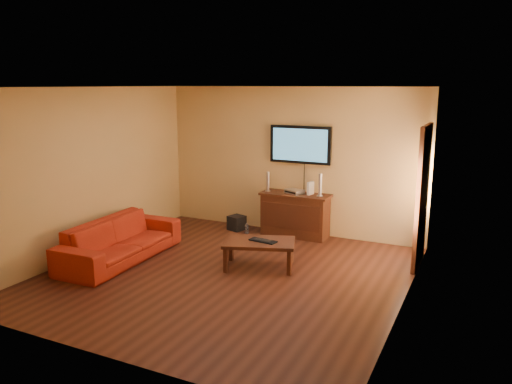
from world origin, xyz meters
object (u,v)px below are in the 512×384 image
Objects in this scene: speaker_left at (268,182)px; keyboard at (263,241)px; av_receiver at (294,191)px; game_console at (311,188)px; media_console at (295,215)px; bottle at (247,229)px; sofa at (120,233)px; speaker_right at (320,186)px; television at (300,145)px; coffee_table at (259,244)px; subwoofer at (237,223)px.

keyboard is at bearing -67.92° from speaker_left.
av_receiver is 0.72× the size of keyboard.
game_console reaches higher than av_receiver.
media_console is 6.35× the size of bottle.
sofa reaches higher than keyboard.
media_console is 0.74m from speaker_right.
av_receiver is (2.02, 2.40, 0.40)m from sofa.
av_receiver is (-0.02, 0.01, 0.43)m from media_console.
game_console is (0.27, -0.16, -0.75)m from television.
av_receiver is (-0.13, 1.78, 0.46)m from coffee_table.
sofa is 5.01× the size of keyboard.
keyboard is (1.03, -1.50, 0.34)m from bottle.
subwoofer is at bearing -173.97° from media_console.
subwoofer is (-1.61, -0.12, -0.84)m from speaker_right.
bottle is (-0.97, 1.50, -0.28)m from coffee_table.
sofa is (-2.04, -2.38, 0.03)m from media_console.
speaker_right is 0.92× the size of keyboard.
television is at bearing 33.05° from subwoofer.
av_receiver is 1.33m from subwoofer.
television reaches higher than av_receiver.
speaker_left reaches higher than bottle.
speaker_right is (0.36, 1.76, 0.61)m from coffee_table.
subwoofer is 2.12m from keyboard.
speaker_right reaches higher than subwoofer.
av_receiver is at bearing -97.29° from television.
television is (-0.00, 0.20, 1.26)m from media_console.
game_console is 0.86× the size of subwoofer.
television reaches higher than speaker_right.
sofa is 6.02× the size of speaker_left.
speaker_right is 0.51m from av_receiver.
sofa is (-2.15, -0.62, 0.06)m from coffee_table.
speaker_left is at bearing -177.97° from media_console.
speaker_right is (2.50, 2.38, 0.55)m from sofa.
media_console is 1.77m from keyboard.
coffee_table is at bearing -86.57° from media_console.
speaker_left is at bearing 26.82° from subwoofer.
sofa is 2.45m from bottle.
coffee_table is 1.90m from game_console.
television reaches higher than coffee_table.
subwoofer is at bearing -170.47° from speaker_left.
coffee_table is at bearing -83.70° from game_console.
bottle is at bearing -153.40° from game_console.
sofa is at bearing -136.47° from speaker_right.
media_console is at bearing -90.00° from television.
television is at bearing 161.01° from game_console.
subwoofer is (0.89, 2.26, -0.29)m from sofa.
speaker_left is (1.50, 2.36, 0.53)m from sofa.
speaker_left is at bearing -34.15° from sofa.
media_console is 3.15× the size of speaker_right.
speaker_left is at bearing -179.12° from speaker_right.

